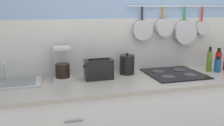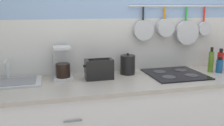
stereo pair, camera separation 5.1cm
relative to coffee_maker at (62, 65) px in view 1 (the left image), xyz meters
name	(u,v)px [view 1 (the left image)]	position (x,y,z in m)	size (l,w,h in m)	color
wall_back	(144,36)	(0.87, 0.16, 0.23)	(7.20, 0.15, 2.60)	#84A3CC
cabinet_base	(156,124)	(0.87, -0.21, -0.61)	(3.36, 0.64, 0.90)	silver
countertop	(157,79)	(0.87, -0.21, -0.14)	(3.40, 0.66, 0.03)	#A59E93
sink_basin	(5,83)	(-0.49, -0.06, -0.11)	(0.59, 0.33, 0.19)	#B7BABF
coffee_maker	(62,65)	(0.00, 0.00, 0.00)	(0.17, 0.21, 0.30)	#B7BABF
toaster	(99,69)	(0.32, -0.12, -0.03)	(0.27, 0.13, 0.19)	black
kettle	(127,65)	(0.63, -0.01, -0.03)	(0.15, 0.15, 0.21)	black
cooktop	(174,74)	(1.08, -0.15, -0.12)	(0.53, 0.52, 0.01)	black
bottle_sesame_oil	(209,61)	(1.48, -0.15, -0.01)	(0.05, 0.05, 0.26)	#4C721E
bottle_dish_soap	(218,65)	(1.55, -0.19, -0.05)	(0.07, 0.07, 0.16)	navy
bottle_hot_sauce	(218,60)	(1.63, -0.09, -0.03)	(0.06, 0.06, 0.23)	red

